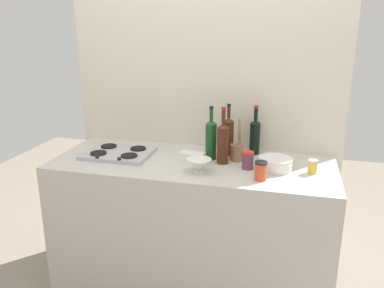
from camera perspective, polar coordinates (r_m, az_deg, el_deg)
name	(u,v)px	position (r m, az deg, el deg)	size (l,w,h in m)	color
ground_plane	(192,281)	(2.98, 0.00, -19.10)	(6.00, 6.00, 0.00)	gray
counter_block	(192,225)	(2.73, 0.00, -11.48)	(1.80, 0.70, 0.90)	beige
backsplash_panel	(205,103)	(2.82, 1.92, 5.88)	(1.90, 0.06, 2.42)	beige
stovetop_hob	(119,153)	(2.72, -10.48, -1.26)	(0.44, 0.35, 0.04)	#B2B2B7
plate_stack	(275,164)	(2.46, 11.79, -2.80)	(0.21, 0.21, 0.07)	white
wine_bottle_leftmost	(223,142)	(2.49, 4.46, 0.24)	(0.07, 0.07, 0.36)	#472314
wine_bottle_mid_left	(255,135)	(2.70, 9.01, 1.21)	(0.07, 0.07, 0.33)	black
wine_bottle_mid_right	(228,136)	(2.66, 5.21, 1.22)	(0.07, 0.07, 0.35)	#472314
wine_bottle_rightmost	(211,139)	(2.57, 2.74, 0.76)	(0.07, 0.07, 0.35)	#19471E
mixing_bowl	(199,165)	(2.36, 1.01, -3.03)	(0.15, 0.15, 0.08)	white
butter_dish	(192,157)	(2.54, 0.01, -1.90)	(0.16, 0.08, 0.06)	white
utensil_crock	(237,151)	(2.58, 6.46, -0.99)	(0.09, 0.09, 0.28)	#996B4C
condiment_jar_front	(248,160)	(2.44, 8.00, -2.30)	(0.07, 0.07, 0.11)	#66384C
condiment_jar_rear	(313,166)	(2.45, 16.92, -3.10)	(0.06, 0.06, 0.08)	gold
condiment_jar_spare	(261,171)	(2.28, 9.82, -3.80)	(0.07, 0.07, 0.11)	#C64C2D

